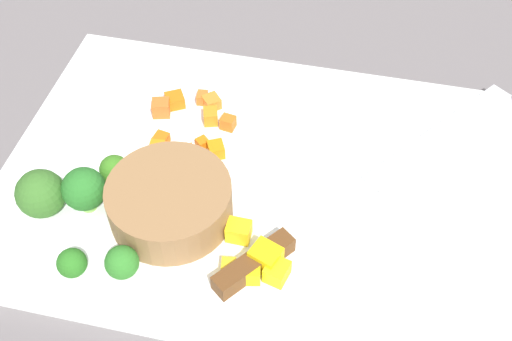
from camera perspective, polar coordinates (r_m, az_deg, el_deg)
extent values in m
plane|color=#655F60|center=(0.58, 0.00, -1.41)|extent=(4.00, 4.00, 0.00)
cube|color=white|center=(0.57, 0.00, -1.03)|extent=(0.46, 0.33, 0.01)
cylinder|color=olive|center=(0.53, -7.83, -2.82)|extent=(0.11, 0.11, 0.04)
cube|color=silver|center=(0.63, 16.46, 3.12)|extent=(0.14, 0.17, 0.00)
cube|color=brown|center=(0.51, -0.18, -8.47)|extent=(0.06, 0.07, 0.02)
cube|color=orange|center=(0.63, -4.06, 6.22)|extent=(0.02, 0.02, 0.01)
cube|color=orange|center=(0.63, -4.91, 6.62)|extent=(0.01, 0.01, 0.01)
cube|color=orange|center=(0.59, -8.97, 1.80)|extent=(0.02, 0.02, 0.01)
cube|color=orange|center=(0.58, -3.65, 1.91)|extent=(0.02, 0.02, 0.01)
cube|color=orange|center=(0.58, -6.45, 1.58)|extent=(0.02, 0.02, 0.01)
cube|color=orange|center=(0.62, -8.63, 5.66)|extent=(0.02, 0.02, 0.02)
cube|color=orange|center=(0.61, -2.57, 4.37)|extent=(0.02, 0.01, 0.01)
cube|color=orange|center=(0.63, -7.39, 6.35)|extent=(0.02, 0.02, 0.01)
cube|color=orange|center=(0.60, -8.61, 2.83)|extent=(0.01, 0.02, 0.01)
cube|color=orange|center=(0.61, -4.15, 4.95)|extent=(0.02, 0.02, 0.01)
cube|color=orange|center=(0.59, -4.90, 2.51)|extent=(0.01, 0.01, 0.01)
cube|color=yellow|center=(0.50, 1.91, -9.18)|extent=(0.02, 0.02, 0.02)
cube|color=yellow|center=(0.50, -0.47, -9.21)|extent=(0.02, 0.02, 0.02)
cube|color=yellow|center=(0.51, -2.87, -8.84)|extent=(0.01, 0.02, 0.01)
cube|color=yellow|center=(0.52, -1.34, -5.58)|extent=(0.02, 0.02, 0.02)
cube|color=yellow|center=(0.51, 0.88, -7.92)|extent=(0.03, 0.03, 0.02)
cylinder|color=#92AC63|center=(0.57, -18.58, -3.05)|extent=(0.01, 0.01, 0.01)
sphere|color=#366A26|center=(0.56, -19.01, -2.00)|extent=(0.04, 0.04, 0.04)
cylinder|color=#8AAC6A|center=(0.53, -16.15, -8.72)|extent=(0.01, 0.01, 0.01)
sphere|color=#286E1F|center=(0.52, -16.41, -8.08)|extent=(0.02, 0.02, 0.02)
cylinder|color=#85C254|center=(0.56, -15.03, -2.77)|extent=(0.01, 0.01, 0.01)
sphere|color=#276E25|center=(0.55, -15.40, -1.63)|extent=(0.04, 0.04, 0.04)
cylinder|color=#8EBF63|center=(0.57, -12.55, -0.73)|extent=(0.01, 0.01, 0.01)
sphere|color=#397A1F|center=(0.56, -12.76, 0.08)|extent=(0.03, 0.03, 0.03)
cylinder|color=#8EBE58|center=(0.52, -11.90, -8.87)|extent=(0.01, 0.01, 0.01)
sphere|color=#2E7826|center=(0.51, -12.11, -8.18)|extent=(0.03, 0.03, 0.03)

